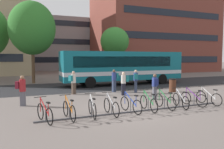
{
  "coord_description": "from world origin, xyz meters",
  "views": [
    {
      "loc": [
        -4.95,
        -9.8,
        2.65
      ],
      "look_at": [
        0.71,
        4.26,
        1.48
      ],
      "focal_mm": 35.55,
      "sensor_mm": 36.0,
      "label": 1
    }
  ],
  "objects_px": {
    "parked_bicycle_red_0": "(45,113)",
    "parked_bicycle_green_6": "(165,101)",
    "city_bus": "(124,66)",
    "commuter_maroon_pack_2": "(22,89)",
    "commuter_teal_pack_4": "(114,79)",
    "commuter_teal_pack_3": "(73,81)",
    "trash_bin": "(173,85)",
    "street_tree_2": "(115,41)",
    "parked_bicycle_orange_1": "(69,110)",
    "commuter_teal_pack_1": "(136,80)",
    "parked_bicycle_blue_4": "(131,105)",
    "street_tree_0": "(32,28)",
    "parked_bicycle_purple_8": "(194,99)",
    "parked_bicycle_green_5": "(149,103)",
    "parked_bicycle_silver_3": "(111,107)",
    "parked_bicycle_white_2": "(92,108)",
    "parked_bicycle_white_9": "(209,98)",
    "parked_bicycle_silver_7": "(181,100)",
    "commuter_teal_pack_0": "(124,82)",
    "commuter_navy_pack_5": "(155,85)"
  },
  "relations": [
    {
      "from": "commuter_maroon_pack_2",
      "to": "parked_bicycle_red_0",
      "type": "bearing_deg",
      "value": -59.98
    },
    {
      "from": "parked_bicycle_purple_8",
      "to": "commuter_teal_pack_3",
      "type": "xyz_separation_m",
      "value": [
        -5.33,
        6.25,
        0.57
      ]
    },
    {
      "from": "parked_bicycle_blue_4",
      "to": "commuter_teal_pack_4",
      "type": "relative_size",
      "value": 0.99
    },
    {
      "from": "commuter_teal_pack_3",
      "to": "trash_bin",
      "type": "bearing_deg",
      "value": -39.81
    },
    {
      "from": "parked_bicycle_silver_3",
      "to": "parked_bicycle_green_5",
      "type": "xyz_separation_m",
      "value": [
        2.02,
        0.04,
        0.0
      ]
    },
    {
      "from": "parked_bicycle_green_5",
      "to": "commuter_teal_pack_4",
      "type": "relative_size",
      "value": 1.0
    },
    {
      "from": "parked_bicycle_blue_4",
      "to": "trash_bin",
      "type": "bearing_deg",
      "value": -62.16
    },
    {
      "from": "parked_bicycle_orange_1",
      "to": "commuter_teal_pack_1",
      "type": "bearing_deg",
      "value": -55.37
    },
    {
      "from": "parked_bicycle_white_2",
      "to": "parked_bicycle_green_6",
      "type": "distance_m",
      "value": 3.96
    },
    {
      "from": "parked_bicycle_blue_4",
      "to": "parked_bicycle_purple_8",
      "type": "bearing_deg",
      "value": -98.99
    },
    {
      "from": "city_bus",
      "to": "parked_bicycle_blue_4",
      "type": "height_order",
      "value": "city_bus"
    },
    {
      "from": "commuter_navy_pack_5",
      "to": "commuter_teal_pack_4",
      "type": "bearing_deg",
      "value": 33.36
    },
    {
      "from": "parked_bicycle_silver_3",
      "to": "parked_bicycle_purple_8",
      "type": "relative_size",
      "value": 1.01
    },
    {
      "from": "street_tree_0",
      "to": "street_tree_2",
      "type": "xyz_separation_m",
      "value": [
        10.76,
        4.19,
        -0.73
      ]
    },
    {
      "from": "city_bus",
      "to": "parked_bicycle_red_0",
      "type": "bearing_deg",
      "value": -129.52
    },
    {
      "from": "parked_bicycle_red_0",
      "to": "commuter_maroon_pack_2",
      "type": "bearing_deg",
      "value": -2.0
    },
    {
      "from": "parked_bicycle_green_5",
      "to": "commuter_teal_pack_1",
      "type": "distance_m",
      "value": 5.7
    },
    {
      "from": "parked_bicycle_orange_1",
      "to": "commuter_teal_pack_4",
      "type": "relative_size",
      "value": 1.0
    },
    {
      "from": "commuter_teal_pack_4",
      "to": "commuter_navy_pack_5",
      "type": "bearing_deg",
      "value": 92.49
    },
    {
      "from": "parked_bicycle_green_6",
      "to": "commuter_navy_pack_5",
      "type": "distance_m",
      "value": 2.55
    },
    {
      "from": "parked_bicycle_silver_7",
      "to": "parked_bicycle_purple_8",
      "type": "xyz_separation_m",
      "value": [
        0.96,
        0.11,
        0.0
      ]
    },
    {
      "from": "parked_bicycle_silver_3",
      "to": "parked_bicycle_green_6",
      "type": "relative_size",
      "value": 1.0
    },
    {
      "from": "parked_bicycle_orange_1",
      "to": "parked_bicycle_green_5",
      "type": "xyz_separation_m",
      "value": [
        3.96,
        0.02,
        0.0
      ]
    },
    {
      "from": "parked_bicycle_red_0",
      "to": "parked_bicycle_green_6",
      "type": "bearing_deg",
      "value": -103.05
    },
    {
      "from": "street_tree_2",
      "to": "trash_bin",
      "type": "bearing_deg",
      "value": -94.28
    },
    {
      "from": "commuter_teal_pack_3",
      "to": "commuter_teal_pack_4",
      "type": "xyz_separation_m",
      "value": [
        3.15,
        -0.14,
        0.04
      ]
    },
    {
      "from": "parked_bicycle_blue_4",
      "to": "parked_bicycle_green_6",
      "type": "relative_size",
      "value": 0.99
    },
    {
      "from": "street_tree_0",
      "to": "street_tree_2",
      "type": "bearing_deg",
      "value": 21.3
    },
    {
      "from": "parked_bicycle_green_6",
      "to": "street_tree_2",
      "type": "height_order",
      "value": "street_tree_2"
    },
    {
      "from": "commuter_maroon_pack_2",
      "to": "commuter_teal_pack_3",
      "type": "bearing_deg",
      "value": 56.21
    },
    {
      "from": "parked_bicycle_green_5",
      "to": "parked_bicycle_orange_1",
      "type": "bearing_deg",
      "value": 91.64
    },
    {
      "from": "commuter_maroon_pack_2",
      "to": "trash_bin",
      "type": "bearing_deg",
      "value": 22.41
    },
    {
      "from": "parked_bicycle_white_9",
      "to": "parked_bicycle_silver_7",
      "type": "bearing_deg",
      "value": 84.96
    },
    {
      "from": "parked_bicycle_blue_4",
      "to": "parked_bicycle_orange_1",
      "type": "bearing_deg",
      "value": 80.89
    },
    {
      "from": "city_bus",
      "to": "commuter_maroon_pack_2",
      "type": "relative_size",
      "value": 7.22
    },
    {
      "from": "parked_bicycle_silver_3",
      "to": "trash_bin",
      "type": "distance_m",
      "value": 8.34
    },
    {
      "from": "parked_bicycle_green_6",
      "to": "commuter_maroon_pack_2",
      "type": "xyz_separation_m",
      "value": [
        -6.87,
        3.45,
        0.57
      ]
    },
    {
      "from": "city_bus",
      "to": "parked_bicycle_red_0",
      "type": "relative_size",
      "value": 7.2
    },
    {
      "from": "parked_bicycle_purple_8",
      "to": "parked_bicycle_white_9",
      "type": "distance_m",
      "value": 1.01
    },
    {
      "from": "city_bus",
      "to": "commuter_teal_pack_4",
      "type": "height_order",
      "value": "city_bus"
    },
    {
      "from": "city_bus",
      "to": "parked_bicycle_purple_8",
      "type": "distance_m",
      "value": 10.28
    },
    {
      "from": "commuter_teal_pack_4",
      "to": "parked_bicycle_blue_4",
      "type": "bearing_deg",
      "value": 59.52
    },
    {
      "from": "parked_bicycle_silver_3",
      "to": "commuter_teal_pack_4",
      "type": "distance_m",
      "value": 6.84
    },
    {
      "from": "commuter_teal_pack_1",
      "to": "trash_bin",
      "type": "xyz_separation_m",
      "value": [
        2.84,
        -0.69,
        -0.47
      ]
    },
    {
      "from": "city_bus",
      "to": "commuter_teal_pack_4",
      "type": "xyz_separation_m",
      "value": [
        -2.68,
        -4.06,
        -0.78
      ]
    },
    {
      "from": "parked_bicycle_purple_8",
      "to": "trash_bin",
      "type": "relative_size",
      "value": 1.65
    },
    {
      "from": "city_bus",
      "to": "commuter_teal_pack_0",
      "type": "xyz_separation_m",
      "value": [
        -2.62,
        -5.67,
        -0.83
      ]
    },
    {
      "from": "parked_bicycle_orange_1",
      "to": "commuter_teal_pack_0",
      "type": "bearing_deg",
      "value": -52.46
    },
    {
      "from": "parked_bicycle_red_0",
      "to": "parked_bicycle_green_6",
      "type": "relative_size",
      "value": 0.97
    },
    {
      "from": "parked_bicycle_purple_8",
      "to": "commuter_maroon_pack_2",
      "type": "bearing_deg",
      "value": 57.16
    }
  ]
}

